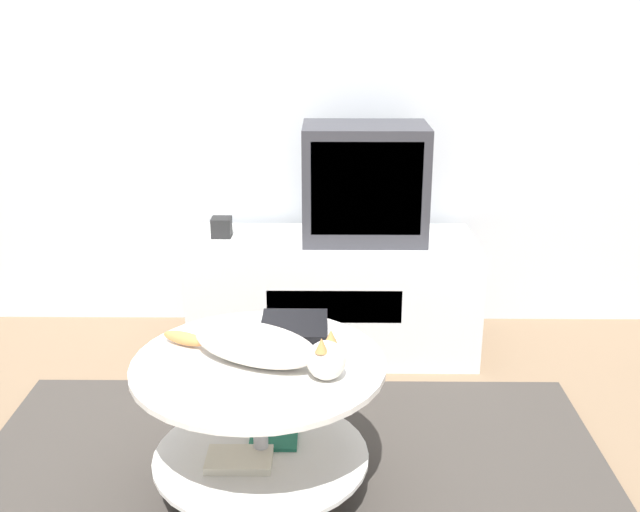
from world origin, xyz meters
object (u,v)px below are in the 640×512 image
at_px(tv, 365,183).
at_px(cat, 264,346).
at_px(speaker, 222,227).
at_px(dvd_box, 294,330).

xyz_separation_m(tv, cat, (-0.33, -1.10, -0.21)).
relative_size(speaker, dvd_box, 0.39).
distance_m(dvd_box, cat, 0.19).
bearing_deg(speaker, tv, -1.57).
bearing_deg(speaker, dvd_box, -69.84).
xyz_separation_m(tv, speaker, (-0.60, 0.02, -0.20)).
distance_m(tv, dvd_box, 0.99).
distance_m(speaker, cat, 1.15).
bearing_deg(speaker, cat, -76.48).
bearing_deg(cat, dvd_box, 90.91).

